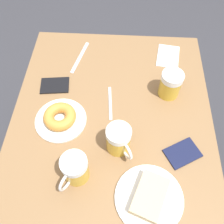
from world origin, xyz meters
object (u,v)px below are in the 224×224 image
Objects in this scene: plate_with_cake at (149,197)px; passport_far_edge at (183,153)px; plate_with_donut at (60,118)px; beer_mug_left at (171,84)px; beer_mug_center at (75,169)px; beer_mug_right at (119,140)px; napkin_folded at (168,56)px; knife at (80,57)px; fork at (110,103)px; passport_near_edge at (55,85)px.

plate_with_cake is 0.22m from passport_far_edge.
plate_with_donut is 1.62× the size of beer_mug_left.
beer_mug_center reaches higher than passport_far_edge.
beer_mug_right is (-0.24, 0.10, 0.04)m from plate_with_donut.
beer_mug_right is 0.55m from napkin_folded.
plate_with_donut is 0.25m from beer_mug_center.
plate_with_cake reaches higher than knife.
fork is 0.81× the size of knife.
plate_with_donut is at bearing 26.81° from fork.
napkin_folded is (-0.22, -0.50, -0.06)m from beer_mug_right.
beer_mug_right is 0.42m from passport_near_edge.
passport_near_edge is (0.52, 0.21, 0.00)m from napkin_folded.
beer_mug_right reaches higher than fork.
napkin_folded is 0.43m from knife.
beer_mug_left reaches higher than fork.
napkin_folded is (-0.11, -0.69, -0.01)m from plate_with_cake.
knife is at bearing -46.82° from passport_far_edge.
beer_mug_left is 0.30m from passport_far_edge.
plate_with_cake reaches higher than napkin_folded.
beer_mug_center is at bearing 113.20° from plate_with_donut.
beer_mug_right is at bearing 156.54° from plate_with_donut.
passport_far_edge is at bearing -164.65° from beer_mug_center.
beer_mug_center is 0.44m from passport_near_edge.
napkin_folded is at bearing -87.63° from passport_far_edge.
plate_with_cake is 0.46m from plate_with_donut.
beer_mug_center reaches higher than plate_with_cake.
fork is (0.27, 0.30, -0.00)m from napkin_folded.
passport_near_edge is at bearing -69.03° from beer_mug_center.
beer_mug_right reaches higher than napkin_folded.
passport_near_edge is at bearing -48.84° from plate_with_cake.
plate_with_cake is 0.27m from beer_mug_center.
beer_mug_left is at bearing -127.00° from beer_mug_right.
beer_mug_left is 0.23m from napkin_folded.
beer_mug_left is 1.02× the size of beer_mug_center.
napkin_folded is 0.56m from passport_near_edge.
passport_far_edge is (-0.13, -0.17, -0.01)m from plate_with_cake.
plate_with_cake is 1.44× the size of napkin_folded.
plate_with_cake reaches higher than passport_near_edge.
plate_with_cake is at bearing 111.89° from fork.
knife is at bearing -24.85° from beer_mug_left.
beer_mug_center reaches higher than passport_near_edge.
beer_mug_right is at bearing 102.31° from fork.
passport_near_edge is (0.41, -0.47, -0.01)m from plate_with_cake.
passport_near_edge is (0.15, -0.40, -0.06)m from beer_mug_center.
plate_with_cake is at bearing 121.06° from beer_mug_right.
knife is (0.21, -0.47, -0.06)m from beer_mug_right.
fork is (0.04, -0.20, -0.06)m from beer_mug_right.
passport_near_edge is at bearing -1.04° from beer_mug_left.
beer_mug_center is 0.82× the size of passport_far_edge.
plate_with_cake is at bearing 78.36° from beer_mug_left.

